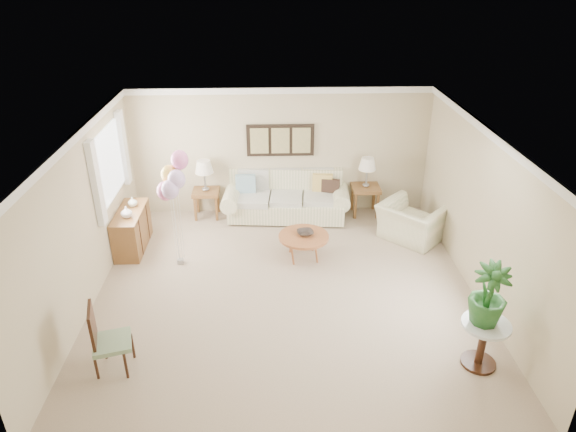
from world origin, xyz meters
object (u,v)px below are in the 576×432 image
at_px(armchair, 411,222).
at_px(coffee_table, 304,237).
at_px(sofa, 287,200).
at_px(balloon_cluster, 172,179).
at_px(accent_chair, 106,338).

bearing_deg(armchair, coffee_table, 61.19).
xyz_separation_m(sofa, coffee_table, (0.24, -1.67, 0.04)).
xyz_separation_m(sofa, balloon_cluster, (-1.92, -1.79, 1.22)).
bearing_deg(sofa, armchair, -24.81).
bearing_deg(coffee_table, balloon_cluster, -176.89).
distance_m(armchair, balloon_cluster, 4.46).
xyz_separation_m(accent_chair, balloon_cluster, (0.54, 2.55, 1.10)).
height_order(sofa, armchair, sofa).
relative_size(sofa, accent_chair, 2.76).
xyz_separation_m(armchair, balloon_cluster, (-4.23, -0.72, 1.24)).
xyz_separation_m(armchair, accent_chair, (-4.77, -3.27, 0.14)).
xyz_separation_m(sofa, armchair, (2.31, -1.07, -0.02)).
bearing_deg(coffee_table, sofa, 98.15).
bearing_deg(armchair, accent_chair, 79.38).
relative_size(sofa, coffee_table, 2.96).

